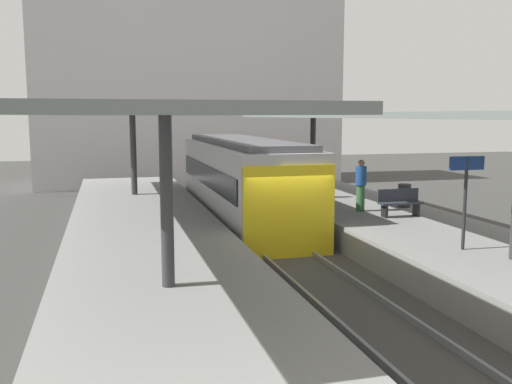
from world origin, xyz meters
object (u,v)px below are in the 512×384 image
Objects in this scene: platform_bench at (400,202)px; platform_sign at (466,181)px; commuter_train at (243,181)px; passenger_near_bench at (361,185)px; litter_bin at (404,196)px; passenger_mid_platform at (315,177)px.

platform_sign is at bearing -99.91° from platform_bench.
commuter_train is 4.56m from passenger_near_bench.
litter_bin is 3.62m from passenger_mid_platform.
platform_bench is 4.56m from platform_sign.
platform_sign is 2.76× the size of litter_bin.
litter_bin is 1.95m from passenger_near_bench.
platform_sign is 5.59m from passenger_near_bench.
passenger_near_bench is (3.24, -3.20, 0.16)m from commuter_train.
commuter_train is at bearing 132.33° from platform_bench.
commuter_train is 5.95m from platform_bench.
platform_sign reaches higher than passenger_mid_platform.
commuter_train is at bearing 151.04° from litter_bin.
passenger_mid_platform is at bearing 104.92° from platform_bench.
platform_bench is at bearing -124.11° from litter_bin.
commuter_train is 6.95× the size of passenger_mid_platform.
platform_bench is 4.56m from passenger_mid_platform.
platform_sign is at bearing -69.63° from commuter_train.
commuter_train is 7.92× the size of platform_bench.
commuter_train is 13.86× the size of litter_bin.
passenger_mid_platform is (-0.41, 8.74, -0.80)m from platform_sign.
litter_bin is at bearing -28.96° from commuter_train.
passenger_near_bench is at bearing 90.11° from platform_sign.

